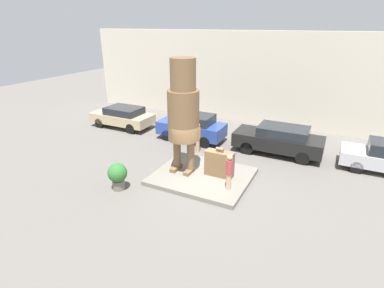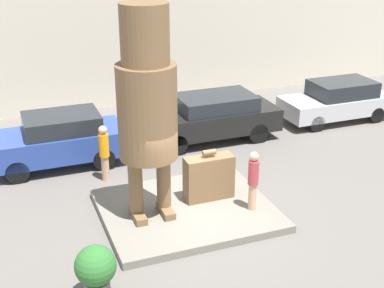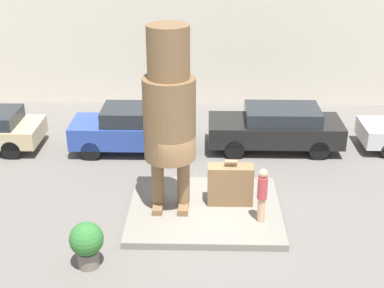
{
  "view_description": "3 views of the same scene",
  "coord_description": "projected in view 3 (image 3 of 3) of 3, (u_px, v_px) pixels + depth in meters",
  "views": [
    {
      "loc": [
        5.2,
        -11.44,
        6.86
      ],
      "look_at": [
        -0.51,
        -0.09,
        1.69
      ],
      "focal_mm": 28.0,
      "sensor_mm": 36.0,
      "label": 1
    },
    {
      "loc": [
        -4.26,
        -11.53,
        7.16
      ],
      "look_at": [
        0.16,
        0.02,
        1.96
      ],
      "focal_mm": 50.0,
      "sensor_mm": 36.0,
      "label": 2
    },
    {
      "loc": [
        -0.04,
        -13.41,
        8.31
      ],
      "look_at": [
        -0.37,
        -0.24,
        2.33
      ],
      "focal_mm": 50.0,
      "sensor_mm": 36.0,
      "label": 3
    }
  ],
  "objects": [
    {
      "name": "worker_hivis",
      "position": [
        158.0,
        145.0,
        17.75
      ],
      "size": [
        0.29,
        0.29,
        1.73
      ],
      "color": "tan",
      "rests_on": "ground_plane"
    },
    {
      "name": "pedestal",
      "position": [
        205.0,
        210.0,
        15.6
      ],
      "size": [
        4.39,
        3.72,
        0.2
      ],
      "color": "slate",
      "rests_on": "ground_plane"
    },
    {
      "name": "tourist",
      "position": [
        262.0,
        193.0,
        14.52
      ],
      "size": [
        0.27,
        0.27,
        1.61
      ],
      "color": "tan",
      "rests_on": "pedestal"
    },
    {
      "name": "statue_figure",
      "position": [
        169.0,
        107.0,
        14.29
      ],
      "size": [
        1.43,
        1.43,
        5.3
      ],
      "color": "brown",
      "rests_on": "pedestal"
    },
    {
      "name": "parked_car_black",
      "position": [
        276.0,
        127.0,
        19.35
      ],
      "size": [
        4.79,
        1.89,
        1.61
      ],
      "rotation": [
        0.0,
        0.0,
        3.14
      ],
      "color": "black",
      "rests_on": "ground_plane"
    },
    {
      "name": "ground_plane",
      "position": [
        205.0,
        213.0,
        15.64
      ],
      "size": [
        60.0,
        60.0,
        0.0
      ],
      "primitive_type": "plane",
      "color": "#605B56"
    },
    {
      "name": "parked_car_blue",
      "position": [
        131.0,
        128.0,
        19.19
      ],
      "size": [
        4.14,
        1.77,
        1.69
      ],
      "rotation": [
        0.0,
        0.0,
        3.14
      ],
      "color": "#284293",
      "rests_on": "ground_plane"
    },
    {
      "name": "building_backdrop",
      "position": [
        206.0,
        32.0,
        23.07
      ],
      "size": [
        28.0,
        0.6,
        6.38
      ],
      "color": "beige",
      "rests_on": "ground_plane"
    },
    {
      "name": "planter_pot",
      "position": [
        87.0,
        242.0,
        13.08
      ],
      "size": [
        0.85,
        0.85,
        1.23
      ],
      "color": "#70665B",
      "rests_on": "ground_plane"
    },
    {
      "name": "giant_suitcase",
      "position": [
        230.0,
        185.0,
        15.53
      ],
      "size": [
        1.32,
        0.49,
        1.41
      ],
      "color": "brown",
      "rests_on": "pedestal"
    }
  ]
}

